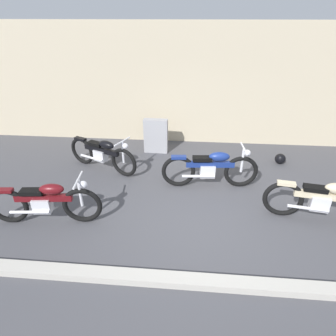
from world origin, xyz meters
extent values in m
plane|color=#47474C|center=(0.00, 0.00, 0.00)|extent=(40.00, 40.00, 0.00)
cube|color=beige|center=(0.00, 3.89, 1.70)|extent=(18.00, 0.30, 3.41)
cube|color=#B7B2A8|center=(0.00, -1.64, 0.06)|extent=(18.00, 0.24, 0.12)
cube|color=#9E9EA3|center=(-1.23, 2.90, 0.49)|extent=(0.67, 0.23, 0.98)
sphere|color=black|center=(2.17, 2.46, 0.14)|extent=(0.28, 0.28, 0.28)
torus|color=black|center=(-1.83, 1.45, 0.37)|extent=(0.71, 0.38, 0.73)
torus|color=black|center=(-3.07, 2.01, 0.37)|extent=(0.71, 0.38, 0.73)
cube|color=silver|center=(-2.49, 1.75, 0.39)|extent=(0.38, 0.31, 0.28)
cube|color=black|center=(-2.45, 1.73, 0.55)|extent=(0.98, 0.51, 0.12)
ellipsoid|color=black|center=(-2.28, 1.66, 0.73)|extent=(0.49, 0.36, 0.20)
cube|color=black|center=(-2.61, 1.80, 0.68)|extent=(0.44, 0.33, 0.08)
cube|color=black|center=(-3.07, 2.01, 0.71)|extent=(0.34, 0.24, 0.06)
cylinder|color=silver|center=(-1.83, 1.45, 0.64)|extent=(0.06, 0.06, 0.55)
cylinder|color=silver|center=(-1.83, 1.45, 0.92)|extent=(0.27, 0.55, 0.04)
sphere|color=silver|center=(-1.76, 1.42, 0.82)|extent=(0.14, 0.14, 0.14)
cylinder|color=silver|center=(-2.73, 1.72, 0.32)|extent=(0.67, 0.34, 0.06)
torus|color=black|center=(0.93, 1.20, 0.38)|extent=(0.77, 0.15, 0.77)
torus|color=black|center=(-0.48, 1.10, 0.38)|extent=(0.77, 0.15, 0.77)
cube|color=silver|center=(0.17, 1.15, 0.41)|extent=(0.35, 0.24, 0.29)
cube|color=navy|center=(0.23, 1.15, 0.57)|extent=(1.09, 0.19, 0.13)
ellipsoid|color=navy|center=(0.41, 1.16, 0.76)|extent=(0.48, 0.25, 0.21)
cube|color=black|center=(0.04, 1.14, 0.71)|extent=(0.43, 0.22, 0.08)
cube|color=navy|center=(-0.48, 1.10, 0.74)|extent=(0.35, 0.15, 0.06)
cylinder|color=silver|center=(0.93, 1.20, 0.67)|extent=(0.06, 0.06, 0.58)
cylinder|color=silver|center=(0.93, 1.20, 0.96)|extent=(0.08, 0.61, 0.04)
sphere|color=silver|center=(1.02, 1.21, 0.86)|extent=(0.15, 0.15, 0.15)
cylinder|color=silver|center=(-0.03, 1.00, 0.33)|extent=(0.74, 0.12, 0.06)
torus|color=black|center=(1.60, 0.18, 0.38)|extent=(0.77, 0.21, 0.76)
cube|color=silver|center=(2.25, 0.08, 0.40)|extent=(0.36, 0.26, 0.29)
cube|color=beige|center=(2.30, 0.07, 0.57)|extent=(1.07, 0.27, 0.13)
cube|color=black|center=(2.11, 0.10, 0.70)|extent=(0.44, 0.25, 0.08)
cube|color=beige|center=(1.60, 0.18, 0.73)|extent=(0.35, 0.17, 0.06)
cylinder|color=silver|center=(2.02, -0.01, 0.33)|extent=(0.73, 0.17, 0.06)
torus|color=black|center=(-2.21, -0.36, 0.37)|extent=(0.75, 0.17, 0.75)
torus|color=black|center=(-3.59, -0.50, 0.37)|extent=(0.75, 0.17, 0.75)
cube|color=silver|center=(-2.95, -0.43, 0.39)|extent=(0.35, 0.24, 0.29)
cube|color=#590F14|center=(-2.90, -0.43, 0.56)|extent=(1.06, 0.21, 0.12)
ellipsoid|color=#590F14|center=(-2.72, -0.41, 0.74)|extent=(0.47, 0.25, 0.20)
cube|color=black|center=(-3.09, -0.45, 0.69)|extent=(0.43, 0.23, 0.08)
cube|color=#590F14|center=(-3.59, -0.50, 0.72)|extent=(0.34, 0.16, 0.06)
cylinder|color=silver|center=(-2.21, -0.36, 0.66)|extent=(0.06, 0.06, 0.56)
cylinder|color=silver|center=(-2.21, -0.36, 0.94)|extent=(0.10, 0.60, 0.04)
sphere|color=silver|center=(-2.13, -0.35, 0.84)|extent=(0.14, 0.14, 0.14)
cylinder|color=silver|center=(-3.14, -0.58, 0.32)|extent=(0.72, 0.13, 0.06)
camera|label=1|loc=(-0.22, -4.58, 3.57)|focal=30.57mm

